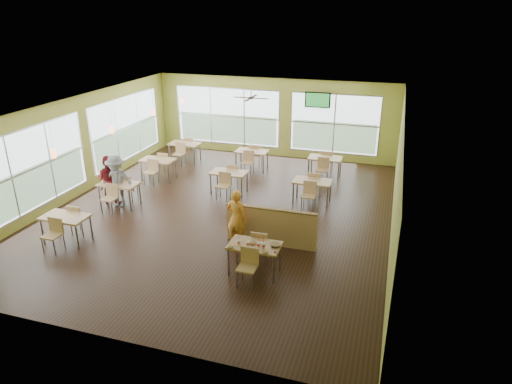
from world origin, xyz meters
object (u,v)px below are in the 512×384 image
at_px(half_wall_divider, 271,226).
at_px(man_plaid, 237,218).
at_px(food_basket, 275,245).
at_px(main_table, 255,249).

distance_m(half_wall_divider, man_plaid, 0.93).
xyz_separation_m(half_wall_divider, food_basket, (0.48, -1.38, 0.26)).
xyz_separation_m(half_wall_divider, man_plaid, (-0.83, -0.31, 0.26)).
relative_size(main_table, food_basket, 6.30).
height_order(man_plaid, food_basket, man_plaid).
relative_size(half_wall_divider, man_plaid, 1.53).
bearing_deg(main_table, food_basket, 7.94).
distance_m(main_table, food_basket, 0.50).
relative_size(main_table, man_plaid, 0.97).
height_order(main_table, half_wall_divider, half_wall_divider).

